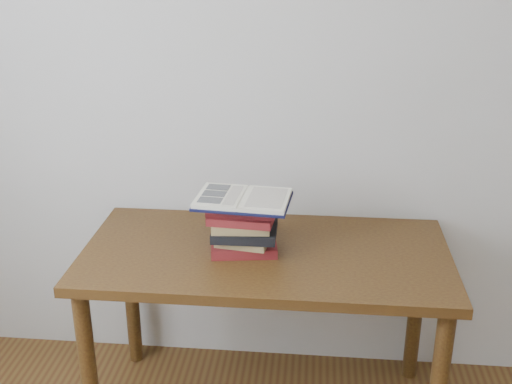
# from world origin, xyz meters

# --- Properties ---
(room_shell) EXTENTS (3.54, 3.54, 2.62)m
(room_shell) POSITION_xyz_m (-0.08, 0.01, 1.63)
(room_shell) COLOR #B6B2AC
(room_shell) RESTS_ON ground
(desk) EXTENTS (1.33, 0.67, 0.71)m
(desk) POSITION_xyz_m (-0.07, 1.38, 0.61)
(desk) COLOR #4A3212
(desk) RESTS_ON ground
(book_stack) EXTENTS (0.25, 0.20, 0.19)m
(book_stack) POSITION_xyz_m (-0.15, 1.37, 0.81)
(book_stack) COLOR maroon
(book_stack) RESTS_ON desk
(open_book) EXTENTS (0.35, 0.25, 0.03)m
(open_book) POSITION_xyz_m (-0.15, 1.38, 0.91)
(open_book) COLOR black
(open_book) RESTS_ON book_stack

